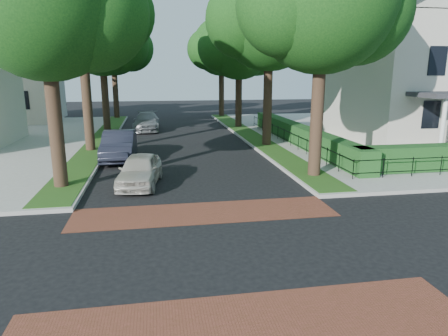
{
  "coord_description": "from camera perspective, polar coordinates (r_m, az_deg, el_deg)",
  "views": [
    {
      "loc": [
        -1.55,
        -9.76,
        4.72
      ],
      "look_at": [
        0.65,
        3.06,
        1.6
      ],
      "focal_mm": 32.0,
      "sensor_mm": 36.0,
      "label": 1
    }
  ],
  "objects": [
    {
      "name": "crosswalk_far",
      "position": [
        13.88,
        -2.75,
        -6.38
      ],
      "size": [
        9.0,
        2.2,
        0.01
      ],
      "primitive_type": "cube",
      "color": "brown",
      "rests_on": "ground"
    },
    {
      "name": "parked_car_rear",
      "position": [
        34.0,
        -10.99,
        6.52
      ],
      "size": [
        2.18,
        5.09,
        1.46
      ],
      "primitive_type": "imported",
      "rotation": [
        0.0,
        0.0,
        -0.03
      ],
      "color": "gray",
      "rests_on": "ground"
    },
    {
      "name": "ground",
      "position": [
        10.95,
        -0.65,
        -12.04
      ],
      "size": [
        120.0,
        120.0,
        0.0
      ],
      "primitive_type": "plane",
      "color": "black",
      "rests_on": "ground"
    },
    {
      "name": "sidewalk_ne",
      "position": [
        35.94,
        26.33,
        4.68
      ],
      "size": [
        30.0,
        30.0,
        0.15
      ],
      "primitive_type": "cube",
      "color": "gray",
      "rests_on": "ground"
    },
    {
      "name": "tree_right_mid",
      "position": [
        26.22,
        6.63,
        20.58
      ],
      "size": [
        8.25,
        7.09,
        11.22
      ],
      "color": "black",
      "rests_on": "sidewalk_ne"
    },
    {
      "name": "tree_left_far",
      "position": [
        34.28,
        -16.91,
        16.96
      ],
      "size": [
        7.0,
        6.02,
        9.86
      ],
      "color": "black",
      "rests_on": "sidewalk_nw"
    },
    {
      "name": "hedge_main_road",
      "position": [
        26.73,
        10.68,
        4.72
      ],
      "size": [
        1.0,
        18.0,
        1.2
      ],
      "primitive_type": "cube",
      "color": "#19481B",
      "rests_on": "sidewalk_ne"
    },
    {
      "name": "house_left_far",
      "position": [
        44.02,
        -28.91,
        12.29
      ],
      "size": [
        10.0,
        9.0,
        10.14
      ],
      "color": "beige",
      "rests_on": "sidewalk_nw"
    },
    {
      "name": "grass_strip_ne",
      "position": [
        30.03,
        3.79,
        4.74
      ],
      "size": [
        1.6,
        29.8,
        0.02
      ],
      "primitive_type": "cube",
      "color": "#194112",
      "rests_on": "sidewalk_ne"
    },
    {
      "name": "fence_main_road",
      "position": [
        26.48,
        9.04,
        4.38
      ],
      "size": [
        0.06,
        18.0,
        0.9
      ],
      "primitive_type": null,
      "color": "black",
      "rests_on": "sidewalk_ne"
    },
    {
      "name": "tree_left_mid",
      "position": [
        25.55,
        -19.61,
        20.92
      ],
      "size": [
        8.0,
        6.88,
        11.48
      ],
      "color": "black",
      "rests_on": "sidewalk_nw"
    },
    {
      "name": "grass_strip_nw",
      "position": [
        29.47,
        -17.15,
        4.0
      ],
      "size": [
        1.6,
        29.8,
        0.02
      ],
      "primitive_type": "cube",
      "color": "#194112",
      "rests_on": "sidewalk_nw"
    },
    {
      "name": "parked_car_front",
      "position": [
        17.37,
        -11.92,
        -0.28
      ],
      "size": [
        2.12,
        4.12,
        1.34
      ],
      "primitive_type": "imported",
      "rotation": [
        0.0,
        0.0,
        -0.14
      ],
      "color": "#BCB5A9",
      "rests_on": "ground"
    },
    {
      "name": "tree_right_near",
      "position": [
        18.67,
        13.99,
        22.08
      ],
      "size": [
        7.75,
        6.67,
        10.66
      ],
      "color": "black",
      "rests_on": "sidewalk_ne"
    },
    {
      "name": "crosswalk_near",
      "position": [
        8.23,
        3.14,
        -21.51
      ],
      "size": [
        9.0,
        2.2,
        0.01
      ],
      "primitive_type": "cube",
      "color": "brown",
      "rests_on": "ground"
    },
    {
      "name": "tree_left_back",
      "position": [
        43.25,
        -15.46,
        16.6
      ],
      "size": [
        7.75,
        6.66,
        10.44
      ],
      "color": "black",
      "rests_on": "sidewalk_nw"
    },
    {
      "name": "tree_right_far",
      "position": [
        34.79,
        2.25,
        17.09
      ],
      "size": [
        7.25,
        6.23,
        9.74
      ],
      "color": "black",
      "rests_on": "sidewalk_ne"
    },
    {
      "name": "tree_left_near",
      "position": [
        17.6,
        -23.87,
        20.73
      ],
      "size": [
        7.5,
        6.45,
        10.2
      ],
      "color": "black",
      "rests_on": "sidewalk_nw"
    },
    {
      "name": "parked_car_middle",
      "position": [
        22.79,
        -14.76,
        3.13
      ],
      "size": [
        1.73,
        4.83,
        1.59
      ],
      "primitive_type": "imported",
      "rotation": [
        0.0,
        0.0,
        -0.01
      ],
      "color": "black",
      "rests_on": "ground"
    },
    {
      "name": "house_victorian",
      "position": [
        32.0,
        27.77,
        14.33
      ],
      "size": [
        13.0,
        13.05,
        12.48
      ],
      "color": "beige",
      "rests_on": "sidewalk_ne"
    },
    {
      "name": "tree_right_back",
      "position": [
        43.65,
        -0.29,
        16.85
      ],
      "size": [
        7.5,
        6.45,
        10.2
      ],
      "color": "black",
      "rests_on": "sidewalk_ne"
    }
  ]
}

